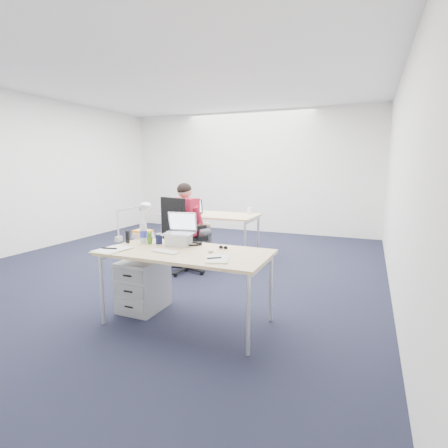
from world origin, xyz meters
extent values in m
plane|color=black|center=(0.00, 0.00, 0.00)|extent=(7.00, 7.00, 0.00)
cube|color=silver|center=(0.00, 3.50, 1.40)|extent=(6.00, 0.02, 2.80)
cube|color=silver|center=(-3.00, 0.00, 1.40)|extent=(0.02, 7.00, 2.80)
cube|color=silver|center=(3.00, 0.00, 1.40)|extent=(0.02, 7.00, 2.80)
cube|color=white|center=(0.00, 0.00, 2.80)|extent=(6.00, 7.00, 0.01)
cube|color=tan|center=(1.09, -1.54, 0.71)|extent=(1.60, 0.80, 0.03)
cylinder|color=#B7BABC|center=(0.34, -1.89, 0.35)|extent=(0.04, 0.04, 0.70)
cylinder|color=#B7BABC|center=(1.84, -1.89, 0.35)|extent=(0.04, 0.04, 0.70)
cylinder|color=#B7BABC|center=(0.34, -1.19, 0.35)|extent=(0.04, 0.04, 0.70)
cylinder|color=#B7BABC|center=(1.84, -1.19, 0.35)|extent=(0.04, 0.04, 0.70)
cube|color=tan|center=(0.20, 0.94, 0.71)|extent=(1.60, 0.80, 0.03)
cylinder|color=#B7BABC|center=(-0.55, 0.59, 0.35)|extent=(0.04, 0.04, 0.70)
cylinder|color=#B7BABC|center=(0.95, 0.59, 0.35)|extent=(0.04, 0.04, 0.70)
cylinder|color=#B7BABC|center=(-0.55, 1.29, 0.35)|extent=(0.04, 0.04, 0.70)
cylinder|color=#B7BABC|center=(0.95, 1.29, 0.35)|extent=(0.04, 0.04, 0.70)
cylinder|color=black|center=(0.23, -0.01, 0.27)|extent=(0.05, 0.05, 0.43)
cube|color=black|center=(0.23, -0.01, 0.49)|extent=(0.59, 0.59, 0.08)
cube|color=black|center=(0.16, -0.23, 0.84)|extent=(0.45, 0.19, 0.54)
cube|color=#B81A32|center=(0.23, 0.00, 0.81)|extent=(0.43, 0.30, 0.54)
sphere|color=tan|center=(0.23, 0.00, 1.19)|extent=(0.21, 0.21, 0.21)
cube|color=#A0A4A6|center=(0.49, -1.42, 0.28)|extent=(0.40, 0.50, 0.55)
cube|color=#A0A4A6|center=(-0.38, 0.98, 0.28)|extent=(0.40, 0.50, 0.55)
cube|color=white|center=(0.93, -1.66, 0.74)|extent=(0.28, 0.15, 0.01)
ellipsoid|color=white|center=(1.32, -1.49, 0.75)|extent=(0.08, 0.10, 0.03)
cylinder|color=#151943|center=(0.67, -1.37, 0.79)|extent=(0.08, 0.08, 0.11)
cylinder|color=silver|center=(0.49, -1.39, 0.85)|extent=(0.10, 0.10, 0.24)
cube|color=silver|center=(0.34, -1.19, 0.78)|extent=(0.22, 0.17, 0.09)
cube|color=black|center=(0.34, -1.46, 0.80)|extent=(0.04, 0.02, 0.13)
cube|color=#D3DB7F|center=(0.40, -1.79, 0.74)|extent=(0.27, 0.36, 0.01)
cube|color=#D3DB7F|center=(1.48, -1.72, 0.73)|extent=(0.28, 0.33, 0.01)
cylinder|color=white|center=(0.82, 1.18, 0.79)|extent=(0.08, 0.08, 0.11)
cube|color=white|center=(-0.55, 1.19, 0.73)|extent=(0.22, 0.29, 0.01)
camera|label=1|loc=(2.68, -4.42, 1.54)|focal=28.00mm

